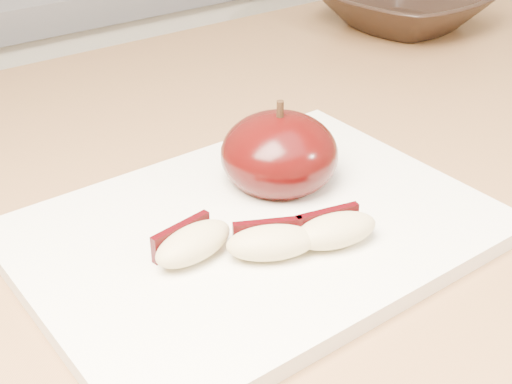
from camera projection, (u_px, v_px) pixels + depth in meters
back_cabinet at (42, 213)px, 1.32m from camera, size 2.40×0.62×0.94m
cutting_board at (256, 231)px, 0.49m from camera, size 0.32×0.24×0.01m
apple_half at (279, 154)px, 0.53m from camera, size 0.09×0.09×0.07m
apple_wedge_a at (192, 243)px, 0.45m from camera, size 0.06×0.04×0.02m
apple_wedge_b at (271, 241)px, 0.45m from camera, size 0.06×0.05×0.02m
apple_wedge_c at (335, 230)px, 0.46m from camera, size 0.06×0.04×0.02m
bowl at (404, 6)px, 0.88m from camera, size 0.22×0.22×0.05m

